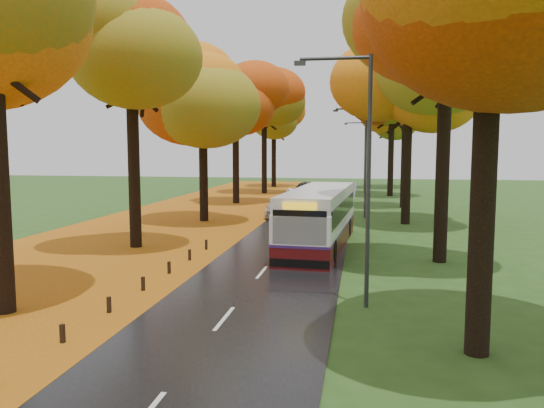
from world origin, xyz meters
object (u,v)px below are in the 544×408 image
(streetlamp_mid, at_px, (362,153))
(car_silver, at_px, (294,196))
(streetlamp_far, at_px, (363,151))
(car_dark, at_px, (304,188))
(bus, at_px, (319,216))
(streetlamp_near, at_px, (361,161))
(car_white, at_px, (277,208))

(streetlamp_mid, height_order, car_silver, streetlamp_mid)
(streetlamp_far, bearing_deg, car_dark, -152.83)
(bus, xyz_separation_m, car_dark, (-4.14, 30.63, -0.94))
(streetlamp_near, distance_m, streetlamp_far, 44.00)
(streetlamp_near, relative_size, streetlamp_far, 1.00)
(streetlamp_mid, relative_size, car_white, 2.05)
(bus, relative_size, car_silver, 3.01)
(bus, distance_m, car_white, 11.75)
(streetlamp_near, height_order, car_dark, streetlamp_near)
(streetlamp_far, height_order, bus, streetlamp_far)
(car_silver, bearing_deg, streetlamp_mid, -47.21)
(car_white, bearing_deg, streetlamp_near, -79.54)
(streetlamp_mid, bearing_deg, bus, -100.10)
(streetlamp_mid, distance_m, streetlamp_far, 22.00)
(streetlamp_near, relative_size, bus, 0.70)
(streetlamp_near, distance_m, car_white, 22.40)
(car_dark, bearing_deg, car_silver, -80.25)
(car_white, relative_size, car_dark, 0.91)
(streetlamp_far, relative_size, car_dark, 1.86)
(streetlamp_mid, height_order, bus, streetlamp_mid)
(streetlamp_far, height_order, car_white, streetlamp_far)
(car_dark, bearing_deg, bus, -72.95)
(streetlamp_near, relative_size, streetlamp_mid, 1.00)
(streetlamp_near, height_order, car_white, streetlamp_near)
(streetlamp_near, bearing_deg, bus, 101.72)
(streetlamp_mid, bearing_deg, car_dark, 108.39)
(bus, bearing_deg, car_white, 113.76)
(car_silver, bearing_deg, car_white, -79.68)
(streetlamp_near, bearing_deg, car_silver, 101.07)
(car_silver, height_order, car_dark, car_silver)
(car_white, bearing_deg, car_silver, 84.65)
(streetlamp_mid, bearing_deg, car_white, -172.27)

